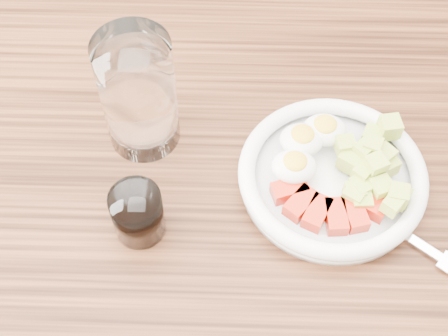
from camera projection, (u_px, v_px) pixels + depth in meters
The scene contains 5 objects.
dining_table at pixel (231, 225), 0.87m from camera, with size 1.50×0.90×0.77m.
bowl at pixel (333, 174), 0.77m from camera, with size 0.23×0.23×0.06m.
fork at pixel (382, 220), 0.75m from camera, with size 0.19×0.15×0.01m.
water_glass at pixel (138, 94), 0.76m from camera, with size 0.09×0.09×0.17m, color white.
coffee_glass at pixel (138, 214), 0.72m from camera, with size 0.06×0.06×0.07m.
Camera 1 is at (0.00, -0.41, 1.44)m, focal length 50.00 mm.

